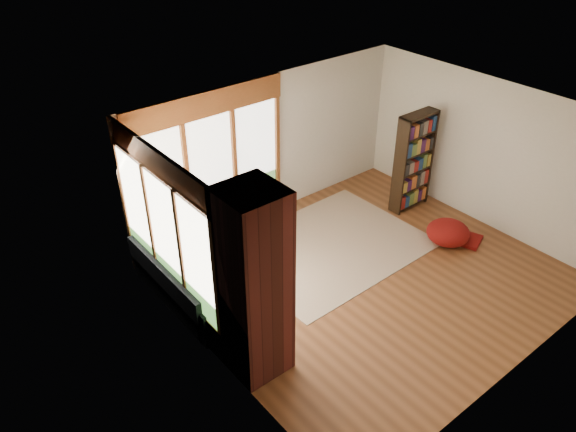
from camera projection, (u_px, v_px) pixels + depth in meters
floor at (367, 277)px, 8.80m from camera, size 5.50×5.50×0.00m
ceiling at (382, 122)px, 7.40m from camera, size 5.50×5.50×0.00m
wall_back at (269, 148)px, 9.74m from camera, size 5.50×0.04×2.60m
wall_front at (532, 294)px, 6.46m from camera, size 5.50×0.04×2.60m
wall_left at (213, 283)px, 6.64m from camera, size 0.04×5.00×2.60m
wall_right at (486, 153)px, 9.56m from camera, size 0.04×5.00×2.60m
windows_back at (211, 166)px, 9.06m from camera, size 2.82×0.10×1.90m
windows_left at (165, 234)px, 7.42m from camera, size 0.10×2.62×1.90m
roller_blind at (135, 183)px, 7.76m from camera, size 0.03×0.72×0.90m
brick_chimney at (254, 285)px, 6.60m from camera, size 0.70×0.70×2.60m
sectional_sofa at (202, 258)px, 8.71m from camera, size 2.20×2.20×0.80m
area_rug at (329, 246)px, 9.49m from camera, size 3.16×2.44×0.01m
bookshelf at (414, 162)px, 10.11m from camera, size 0.79×0.26×1.85m
pouf at (448, 232)px, 9.49m from camera, size 0.94×0.94×0.39m
dog_tan at (220, 217)px, 8.78m from camera, size 1.07×1.04×0.53m
dog_brindle at (211, 268)px, 7.81m from camera, size 0.46×0.72×0.38m
throw_pillows at (196, 227)px, 8.57m from camera, size 1.98×1.68×0.45m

